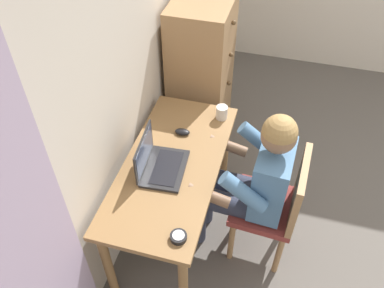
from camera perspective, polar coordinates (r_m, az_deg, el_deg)
The scene contains 10 objects.
wall_back at distance 2.58m, azimuth -8.20°, elevation 13.40°, with size 4.80×0.05×2.50m, color beige.
curtain_panel at distance 1.82m, azimuth -21.53°, elevation -13.63°, with size 0.47×0.03×2.21m, color #B29EBC.
desk at distance 2.56m, azimuth -2.76°, elevation -4.51°, with size 1.26×0.58×0.75m.
dresser at distance 3.30m, azimuth 1.28°, elevation 9.31°, with size 0.56×0.47×1.32m.
chair at distance 2.64m, azimuth 11.91°, elevation -8.36°, with size 0.44×0.42×0.89m.
person_seated at distance 2.50m, azimuth 8.41°, elevation -4.90°, with size 0.55×0.60×1.21m.
laptop at distance 2.42m, azimuth -4.89°, elevation -2.66°, with size 0.36×0.27×0.24m.
computer_mouse at distance 2.65m, azimuth -1.38°, elevation 1.74°, with size 0.06×0.10×0.03m, color black.
desk_clock at distance 2.14m, azimuth -1.94°, elevation -13.09°, with size 0.09×0.09×0.03m.
coffee_mug at distance 2.76m, azimuth 4.28°, elevation 4.56°, with size 0.12×0.08×0.09m.
Camera 1 is at (-2.01, 1.27, 2.56)m, focal length 37.36 mm.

